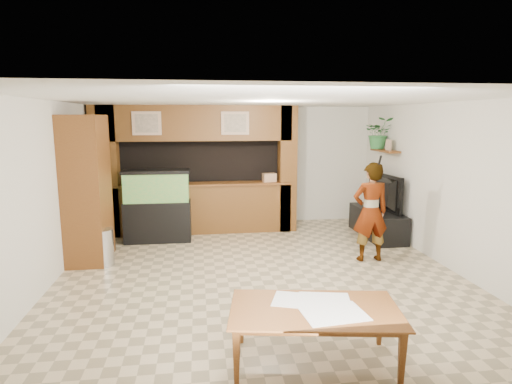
{
  "coord_description": "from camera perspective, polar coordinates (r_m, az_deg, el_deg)",
  "views": [
    {
      "loc": [
        -0.89,
        -6.24,
        2.35
      ],
      "look_at": [
        0.04,
        0.6,
        1.15
      ],
      "focal_mm": 30.0,
      "sensor_mm": 36.0,
      "label": 1
    }
  ],
  "objects": [
    {
      "name": "floor",
      "position": [
        6.73,
        0.36,
        -10.6
      ],
      "size": [
        6.5,
        6.5,
        0.0
      ],
      "primitive_type": "plane",
      "color": "tan",
      "rests_on": "ground"
    },
    {
      "name": "ceiling",
      "position": [
        6.31,
        0.39,
        12.11
      ],
      "size": [
        6.5,
        6.5,
        0.0
      ],
      "primitive_type": "plane",
      "color": "white",
      "rests_on": "wall_back"
    },
    {
      "name": "wall_back",
      "position": [
        9.59,
        -2.38,
        3.54
      ],
      "size": [
        6.0,
        0.0,
        6.0
      ],
      "primitive_type": "plane",
      "rotation": [
        1.57,
        0.0,
        0.0
      ],
      "color": "silver",
      "rests_on": "floor"
    },
    {
      "name": "wall_left",
      "position": [
        6.67,
        -26.07,
        -0.23
      ],
      "size": [
        0.0,
        6.5,
        6.5
      ],
      "primitive_type": "plane",
      "rotation": [
        1.57,
        0.0,
        1.57
      ],
      "color": "silver",
      "rests_on": "floor"
    },
    {
      "name": "wall_right",
      "position": [
        7.43,
        23.94,
        0.87
      ],
      "size": [
        0.0,
        6.5,
        6.5
      ],
      "primitive_type": "plane",
      "rotation": [
        1.57,
        0.0,
        -1.57
      ],
      "color": "silver",
      "rests_on": "floor"
    },
    {
      "name": "partition",
      "position": [
        8.94,
        -8.09,
        3.07
      ],
      "size": [
        4.2,
        0.99,
        2.6
      ],
      "color": "brown",
      "rests_on": "floor"
    },
    {
      "name": "wall_clock",
      "position": [
        7.54,
        -23.82,
        5.59
      ],
      "size": [
        0.05,
        0.25,
        0.25
      ],
      "color": "black",
      "rests_on": "wall_left"
    },
    {
      "name": "wall_shelf",
      "position": [
        9.03,
        16.82,
        5.29
      ],
      "size": [
        0.25,
        0.9,
        0.04
      ],
      "primitive_type": "cube",
      "color": "brown",
      "rests_on": "wall_right"
    },
    {
      "name": "pantry_cabinet",
      "position": [
        7.5,
        -21.61,
        0.32
      ],
      "size": [
        0.6,
        0.98,
        2.4
      ],
      "primitive_type": "cube",
      "color": "brown",
      "rests_on": "floor"
    },
    {
      "name": "trash_can",
      "position": [
        7.35,
        -19.69,
        -6.97
      ],
      "size": [
        0.32,
        0.32,
        0.6
      ],
      "primitive_type": "cylinder",
      "color": "#B2B2B7",
      "rests_on": "floor"
    },
    {
      "name": "aquarium",
      "position": [
        8.4,
        -13.01,
        -1.91
      ],
      "size": [
        1.25,
        0.47,
        1.39
      ],
      "rotation": [
        0.0,
        0.0,
        -0.01
      ],
      "color": "black",
      "rests_on": "floor"
    },
    {
      "name": "tv_stand",
      "position": [
        8.94,
        15.87,
        -4.0
      ],
      "size": [
        0.59,
        1.62,
        0.54
      ],
      "primitive_type": "cube",
      "color": "black",
      "rests_on": "floor"
    },
    {
      "name": "television",
      "position": [
        8.81,
        16.06,
        -0.01
      ],
      "size": [
        0.26,
        1.27,
        0.72
      ],
      "primitive_type": "imported",
      "rotation": [
        0.0,
        0.0,
        1.64
      ],
      "color": "black",
      "rests_on": "tv_stand"
    },
    {
      "name": "photo_frame",
      "position": [
        8.88,
        17.27,
        6.02
      ],
      "size": [
        0.06,
        0.16,
        0.21
      ],
      "primitive_type": "cube",
      "rotation": [
        0.0,
        0.0,
        0.17
      ],
      "color": "tan",
      "rests_on": "wall_shelf"
    },
    {
      "name": "potted_plant",
      "position": [
        9.23,
        16.09,
        7.54
      ],
      "size": [
        0.68,
        0.63,
        0.64
      ],
      "primitive_type": "imported",
      "rotation": [
        0.0,
        0.0,
        -0.25
      ],
      "color": "#2D7137",
      "rests_on": "wall_shelf"
    },
    {
      "name": "person",
      "position": [
        7.29,
        15.01,
        -2.59
      ],
      "size": [
        0.61,
        0.41,
        1.65
      ],
      "primitive_type": "imported",
      "rotation": [
        0.0,
        0.0,
        3.16
      ],
      "color": "tan",
      "rests_on": "floor"
    },
    {
      "name": "microphone",
      "position": [
        7.03,
        16.2,
        4.1
      ],
      "size": [
        0.04,
        0.1,
        0.16
      ],
      "primitive_type": "cylinder",
      "rotation": [
        0.44,
        0.0,
        0.0
      ],
      "color": "black",
      "rests_on": "person"
    },
    {
      "name": "dining_table",
      "position": [
        4.34,
        7.82,
        -18.7
      ],
      "size": [
        1.73,
        1.14,
        0.56
      ],
      "primitive_type": "imported",
      "rotation": [
        0.0,
        0.0,
        -0.16
      ],
      "color": "brown",
      "rests_on": "floor"
    },
    {
      "name": "newspaper_a",
      "position": [
        4.38,
        5.74,
        -14.17
      ],
      "size": [
        0.6,
        0.52,
        0.01
      ],
      "primitive_type": "cube",
      "rotation": [
        0.0,
        0.0,
        -0.35
      ],
      "color": "silver",
      "rests_on": "dining_table"
    },
    {
      "name": "newspaper_b",
      "position": [
        4.16,
        10.34,
        -15.66
      ],
      "size": [
        0.61,
        0.47,
        0.01
      ],
      "primitive_type": "cube",
      "rotation": [
        0.0,
        0.0,
        0.1
      ],
      "color": "silver",
      "rests_on": "dining_table"
    },
    {
      "name": "newspaper_c",
      "position": [
        4.42,
        9.13,
        -14.02
      ],
      "size": [
        0.56,
        0.46,
        0.01
      ],
      "primitive_type": "cube",
      "rotation": [
        0.0,
        0.0,
        -0.21
      ],
      "color": "silver",
      "rests_on": "dining_table"
    },
    {
      "name": "counter_box",
      "position": [
        8.9,
        1.78,
        1.95
      ],
      "size": [
        0.29,
        0.22,
        0.18
      ],
      "primitive_type": "cube",
      "rotation": [
        0.0,
        0.0,
        0.16
      ],
      "color": "tan",
      "rests_on": "partition"
    }
  ]
}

